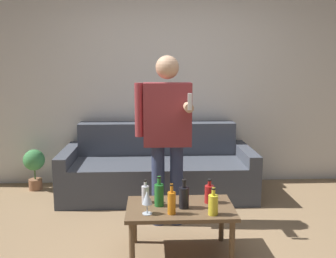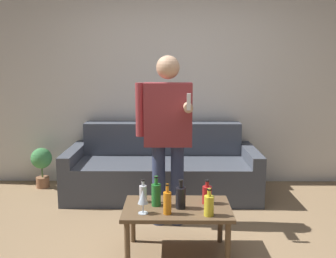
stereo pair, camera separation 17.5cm
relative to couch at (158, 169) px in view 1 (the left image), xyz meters
The scene contains 13 objects.
ground_plane 1.57m from the couch, 83.12° to the right, with size 16.00×16.00×0.00m, color #997A56.
wall_back 1.18m from the couch, 68.76° to the left, with size 8.00×0.06×2.70m.
couch is the anchor object (origin of this frame).
coffee_table 1.47m from the couch, 84.10° to the right, with size 0.86×0.52×0.40m.
bottle_orange 1.38m from the couch, 95.34° to the right, with size 0.06×0.06×0.19m.
bottle_green 1.62m from the couch, 87.33° to the right, with size 0.06×0.06×0.24m.
bottle_dark 1.69m from the couch, 76.70° to the right, with size 0.07×0.07×0.21m.
bottle_yellow 1.45m from the couch, 90.63° to the right, with size 0.08×0.08×0.24m.
bottle_red 1.52m from the couch, 83.18° to the right, with size 0.08×0.08×0.23m.
bottle_clear 1.46m from the couch, 74.09° to the right, with size 0.08×0.08×0.20m.
wine_glass_near 1.62m from the couch, 93.94° to the right, with size 0.08×0.08×0.18m.
person_standing_front 1.09m from the couch, 85.51° to the right, with size 0.52×0.42×1.60m.
potted_plant 1.51m from the couch, behind, with size 0.26×0.26×0.50m.
Camera 1 is at (-0.26, -2.75, 1.53)m, focal length 40.00 mm.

